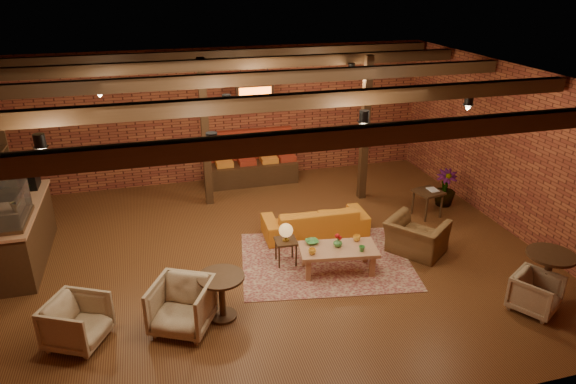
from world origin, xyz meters
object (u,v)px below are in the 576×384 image
object	(u,v)px
round_table_right	(548,270)
armchair_a	(77,320)
plant_tall	(450,153)
armchair_b	(182,304)
armchair_far	(536,291)
coffee_table	(337,250)
round_table_left	(222,289)
armchair_right	(417,231)
side_table_lamp	(286,233)
sofa	(315,221)
side_table_book	(428,193)

from	to	relation	value
round_table_right	armchair_a	bearing A→B (deg)	172.73
plant_tall	armchair_a	bearing A→B (deg)	-159.61
armchair_b	armchair_far	xyz separation A→B (m)	(5.22, -0.99, -0.08)
coffee_table	round_table_left	world-z (taller)	round_table_left
armchair_right	plant_tall	size ratio (longest dim) A/B	0.40
side_table_lamp	armchair_b	xyz separation A→B (m)	(-1.91, -1.34, -0.18)
sofa	round_table_left	size ratio (longest dim) A/B	2.82
side_table_book	armchair_far	size ratio (longest dim) A/B	0.94
side_table_lamp	side_table_book	bearing A→B (deg)	17.48
round_table_right	armchair_far	size ratio (longest dim) A/B	1.29
coffee_table	side_table_lamp	world-z (taller)	side_table_lamp
coffee_table	side_table_book	size ratio (longest dim) A/B	2.27
sofa	armchair_a	distance (m)	4.71
armchair_b	plant_tall	xyz separation A→B (m)	(5.94, 2.79, 0.82)
sofa	side_table_book	world-z (taller)	side_table_book
round_table_left	armchair_b	distance (m)	0.61
armchair_right	armchair_far	bearing A→B (deg)	166.32
armchair_right	side_table_book	size ratio (longest dim) A/B	1.60
round_table_right	armchair_far	xyz separation A→B (m)	(-0.29, -0.16, -0.24)
armchair_a	side_table_book	size ratio (longest dim) A/B	1.22
armchair_b	round_table_right	bearing A→B (deg)	18.47
armchair_b	plant_tall	bearing A→B (deg)	52.21
armchair_far	plant_tall	distance (m)	3.95
side_table_lamp	armchair_far	xyz separation A→B (m)	(3.31, -2.33, -0.26)
armchair_b	sofa	bearing A→B (deg)	66.17
round_table_left	plant_tall	bearing A→B (deg)	26.76
armchair_right	armchair_far	xyz separation A→B (m)	(0.90, -2.06, -0.10)
side_table_lamp	round_table_right	size ratio (longest dim) A/B	0.92
sofa	armchair_b	size ratio (longest dim) A/B	2.46
coffee_table	armchair_a	distance (m)	4.20
armchair_a	side_table_lamp	bearing A→B (deg)	-41.94
side_table_lamp	round_table_right	bearing A→B (deg)	-31.05
round_table_left	armchair_a	distance (m)	2.02
armchair_a	round_table_right	world-z (taller)	round_table_right
armchair_far	armchair_b	bearing A→B (deg)	138.22
side_table_lamp	plant_tall	bearing A→B (deg)	19.86
sofa	armchair_a	bearing A→B (deg)	29.38
armchair_b	armchair_right	xyz separation A→B (m)	(4.31, 1.07, 0.02)
coffee_table	armchair_right	distance (m)	1.63
round_table_left	side_table_book	size ratio (longest dim) A/B	1.17
sofa	armchair_b	world-z (taller)	armchair_b
sofa	side_table_lamp	xyz separation A→B (m)	(-0.84, -0.90, 0.30)
round_table_left	round_table_right	distance (m)	5.00
coffee_table	round_table_left	size ratio (longest dim) A/B	1.95
round_table_right	plant_tall	xyz separation A→B (m)	(0.43, 3.62, 0.66)
side_table_lamp	armchair_a	distance (m)	3.58
coffee_table	side_table_lamp	bearing A→B (deg)	148.70
armchair_right	round_table_right	bearing A→B (deg)	174.81
armchair_right	round_table_right	xyz separation A→B (m)	(1.20, -1.90, 0.13)
coffee_table	armchair_far	world-z (taller)	coffee_table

